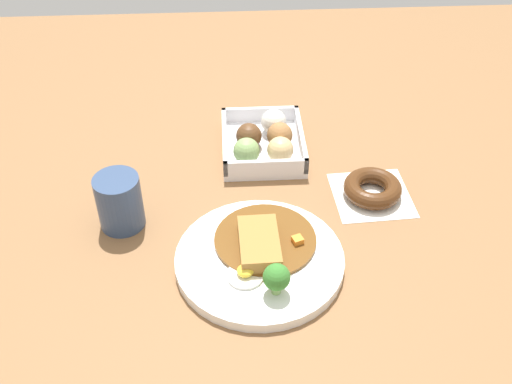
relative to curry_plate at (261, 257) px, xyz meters
The scene contains 5 objects.
ground_plane 0.13m from the curry_plate, ahead, with size 1.60×1.60×0.00m, color brown.
curry_plate is the anchor object (origin of this frame).
donut_box 0.29m from the curry_plate, ahead, with size 0.18×0.15×0.06m.
chocolate_ring_donut 0.25m from the curry_plate, 53.52° to the right, with size 0.14×0.14×0.03m.
coffee_mug 0.25m from the curry_plate, 64.74° to the left, with size 0.07×0.07×0.09m, color #33476B.
Camera 1 is at (-0.77, 0.05, 0.70)m, focal length 42.88 mm.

